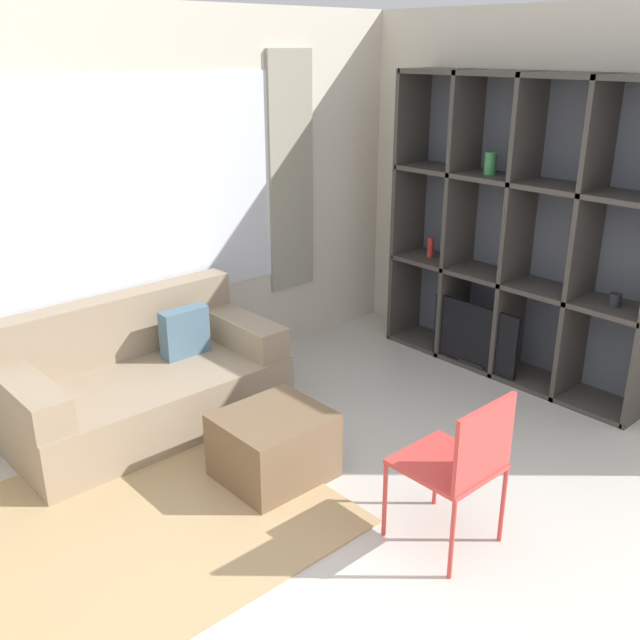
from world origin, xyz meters
name	(u,v)px	position (x,y,z in m)	size (l,w,h in m)	color
wall_back	(98,214)	(0.00, 3.27, 1.36)	(6.57, 0.11, 2.70)	beige
wall_right	(537,198)	(2.72, 1.62, 1.35)	(0.07, 4.44, 2.70)	beige
area_rug	(92,544)	(-0.91, 1.81, 0.01)	(2.51, 1.77, 0.01)	tan
shelving_unit	(520,236)	(2.52, 1.61, 1.09)	(0.41, 2.18, 2.25)	#515660
couch_main	(142,383)	(-0.05, 2.78, 0.30)	(1.79, 0.93, 0.83)	gray
ottoman	(274,446)	(0.19, 1.67, 0.21)	(0.61, 0.55, 0.41)	brown
folding_chair	(461,460)	(0.48, 0.54, 0.52)	(0.44, 0.46, 0.86)	#CC3D38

